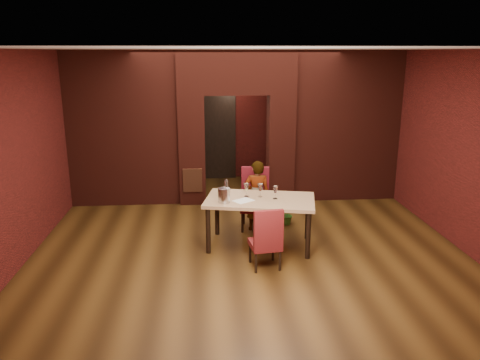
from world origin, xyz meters
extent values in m
plane|color=#4D3213|center=(0.00, 0.00, 0.00)|extent=(8.00, 8.00, 0.00)
cube|color=silver|center=(0.00, 0.00, 3.20)|extent=(7.00, 8.00, 0.04)
cube|color=maroon|center=(0.00, 4.00, 1.60)|extent=(7.00, 0.04, 3.20)
cube|color=maroon|center=(0.00, -4.00, 1.60)|extent=(7.00, 0.04, 3.20)
cube|color=maroon|center=(-3.50, 0.00, 1.60)|extent=(0.04, 8.00, 3.20)
cube|color=maroon|center=(3.50, 0.00, 1.60)|extent=(0.04, 8.00, 3.20)
cube|color=maroon|center=(-0.95, 2.00, 1.15)|extent=(0.55, 0.55, 2.30)
cube|color=maroon|center=(0.95, 2.00, 1.15)|extent=(0.55, 0.55, 2.30)
cube|color=maroon|center=(0.00, 2.00, 2.75)|extent=(2.45, 0.55, 0.90)
cube|color=maroon|center=(-2.36, 2.00, 1.60)|extent=(2.28, 0.35, 3.20)
cube|color=maroon|center=(2.36, 2.00, 1.60)|extent=(2.28, 0.35, 3.20)
cube|color=#A55430|center=(-0.95, 1.71, 0.55)|extent=(0.40, 0.03, 0.50)
cube|color=black|center=(-0.40, 3.94, 1.05)|extent=(0.90, 0.08, 2.10)
cube|color=black|center=(-0.40, 3.90, 1.05)|extent=(1.02, 0.04, 2.22)
cube|color=tan|center=(0.21, -0.54, 0.41)|extent=(1.93, 1.34, 0.83)
cube|color=maroon|center=(0.21, 0.26, 0.56)|extent=(0.57, 0.57, 1.12)
cube|color=maroon|center=(0.19, -1.34, 0.48)|extent=(0.49, 0.49, 0.96)
imported|color=white|center=(0.24, 0.21, 0.65)|extent=(0.49, 0.34, 1.30)
cube|color=white|center=(-0.08, -0.63, 0.83)|extent=(0.38, 0.36, 0.00)
cylinder|color=#B1B0B8|center=(-0.39, -0.69, 0.95)|extent=(0.19, 0.19, 0.23)
cylinder|color=white|center=(-0.34, -0.36, 0.97)|extent=(0.07, 0.07, 0.29)
imported|color=#346921|center=(0.83, 0.45, 0.20)|extent=(0.47, 0.47, 0.39)
camera|label=1|loc=(-0.70, -7.80, 3.15)|focal=35.00mm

